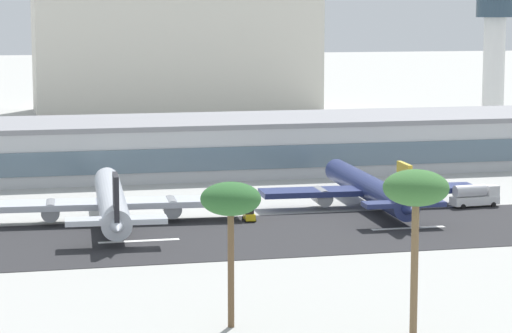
# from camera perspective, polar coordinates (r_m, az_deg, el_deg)

# --- Properties ---
(ground_plane) EXTENTS (1400.00, 1400.00, 0.00)m
(ground_plane) POSITION_cam_1_polar(r_m,az_deg,el_deg) (163.70, -5.53, -4.05)
(ground_plane) COLOR #A8A8A3
(runway_strip) EXTENTS (800.00, 32.05, 0.08)m
(runway_strip) POSITION_cam_1_polar(r_m,az_deg,el_deg) (167.60, -5.72, -3.75)
(runway_strip) COLOR #262628
(runway_strip) RESTS_ON ground_plane
(runway_centreline_dash_4) EXTENTS (12.00, 1.20, 0.01)m
(runway_centreline_dash_4) POSITION_cam_1_polar(r_m,az_deg,el_deg) (167.52, -5.92, -3.75)
(runway_centreline_dash_4) COLOR white
(runway_centreline_dash_4) RESTS_ON runway_strip
(runway_centreline_dash_5) EXTENTS (12.00, 1.20, 0.01)m
(runway_centreline_dash_5) POSITION_cam_1_polar(r_m,az_deg,el_deg) (177.85, 7.68, -3.09)
(runway_centreline_dash_5) COLOR white
(runway_centreline_dash_5) RESTS_ON runway_strip
(terminal_building) EXTENTS (188.61, 29.75, 11.23)m
(terminal_building) POSITION_cam_1_polar(r_m,az_deg,el_deg) (236.52, -3.36, 1.06)
(terminal_building) COLOR #B7BABC
(terminal_building) RESTS_ON ground_plane
(control_tower) EXTENTS (10.76, 10.76, 37.66)m
(control_tower) POSITION_cam_1_polar(r_m,az_deg,el_deg) (302.13, 11.92, 5.70)
(control_tower) COLOR silver
(control_tower) RESTS_ON ground_plane
(distant_hotel_block) EXTENTS (94.31, 30.45, 42.22)m
(distant_hotel_block) POSITION_cam_1_polar(r_m,az_deg,el_deg) (382.10, -4.02, 6.00)
(distant_hotel_block) COLOR beige
(distant_hotel_block) RESTS_ON ground_plane
(airliner_black_tail_gate_0) EXTENTS (43.08, 50.76, 10.60)m
(airliner_black_tail_gate_0) POSITION_cam_1_polar(r_m,az_deg,el_deg) (181.32, -7.29, -1.81)
(airliner_black_tail_gate_0) COLOR silver
(airliner_black_tail_gate_0) RESTS_ON ground_plane
(airliner_gold_tail_gate_1) EXTENTS (38.18, 48.89, 10.20)m
(airliner_gold_tail_gate_1) POSITION_cam_1_polar(r_m,az_deg,el_deg) (194.79, 5.81, -1.15)
(airliner_gold_tail_gate_1) COLOR navy
(airliner_gold_tail_gate_1) RESTS_ON ground_plane
(service_fuel_truck_0) EXTENTS (8.73, 3.59, 3.95)m
(service_fuel_truck_0) POSITION_cam_1_polar(r_m,az_deg,el_deg) (198.52, 10.97, -1.44)
(service_fuel_truck_0) COLOR white
(service_fuel_truck_0) RESTS_ON ground_plane
(service_baggage_tug_1) EXTENTS (2.04, 3.28, 2.20)m
(service_baggage_tug_1) POSITION_cam_1_polar(r_m,az_deg,el_deg) (182.07, -0.35, -2.45)
(service_baggage_tug_1) COLOR gold
(service_baggage_tug_1) RESTS_ON ground_plane
(palm_tree_1) EXTENTS (6.84, 6.84, 17.56)m
(palm_tree_1) POSITION_cam_1_polar(r_m,az_deg,el_deg) (117.45, 8.06, -1.26)
(palm_tree_1) COLOR brown
(palm_tree_1) RESTS_ON ground_plane
(palm_tree_3) EXTENTS (6.46, 6.46, 15.77)m
(palm_tree_3) POSITION_cam_1_polar(r_m,az_deg,el_deg) (119.73, -1.28, -1.78)
(palm_tree_3) COLOR brown
(palm_tree_3) RESTS_ON ground_plane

